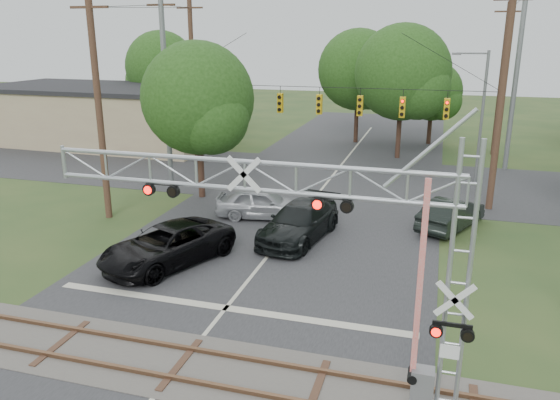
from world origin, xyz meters
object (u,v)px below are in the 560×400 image
(crossing_gantry, at_px, (323,243))
(streetlight, at_px, (480,111))
(car_dark, at_px, (299,222))
(traffic_signal_span, at_px, (335,98))
(sedan_silver, at_px, (262,203))
(commercial_building, at_px, (105,114))
(pickup_black, at_px, (167,245))

(crossing_gantry, distance_m, streetlight, 24.14)
(car_dark, bearing_deg, traffic_signal_span, 98.67)
(sedan_silver, height_order, commercial_building, commercial_building)
(commercial_building, bearing_deg, pickup_black, -50.28)
(pickup_black, bearing_deg, streetlight, 76.49)
(car_dark, bearing_deg, sedan_silver, 146.75)
(crossing_gantry, bearing_deg, car_dark, 107.00)
(pickup_black, relative_size, sedan_silver, 1.24)
(pickup_black, height_order, sedan_silver, pickup_black)
(pickup_black, relative_size, streetlight, 0.71)
(pickup_black, height_order, car_dark, car_dark)
(traffic_signal_span, distance_m, pickup_black, 13.34)
(crossing_gantry, relative_size, car_dark, 1.88)
(commercial_building, height_order, streetlight, streetlight)
(crossing_gantry, height_order, pickup_black, crossing_gantry)
(crossing_gantry, xyz_separation_m, car_dark, (-3.39, 11.09, -3.53))
(traffic_signal_span, bearing_deg, pickup_black, -111.74)
(crossing_gantry, xyz_separation_m, sedan_silver, (-5.95, 13.47, -3.55))
(car_dark, xyz_separation_m, streetlight, (8.11, 12.58, 3.74))
(car_dark, relative_size, sedan_silver, 1.21)
(crossing_gantry, relative_size, pickup_black, 1.83)
(pickup_black, distance_m, sedan_silver, 6.93)
(sedan_silver, bearing_deg, pickup_black, 154.80)
(traffic_signal_span, relative_size, commercial_building, 0.92)
(commercial_building, bearing_deg, crossing_gantry, -47.34)
(crossing_gantry, height_order, sedan_silver, crossing_gantry)
(pickup_black, bearing_deg, traffic_signal_span, 91.50)
(crossing_gantry, distance_m, commercial_building, 38.82)
(crossing_gantry, xyz_separation_m, pickup_black, (-7.86, 6.81, -3.54))
(traffic_signal_span, height_order, sedan_silver, traffic_signal_span)
(crossing_gantry, xyz_separation_m, traffic_signal_span, (-3.26, 18.36, 1.31))
(pickup_black, bearing_deg, commercial_building, 151.32)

